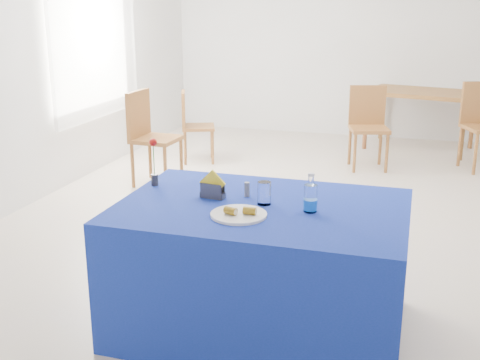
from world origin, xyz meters
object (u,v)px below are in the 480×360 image
at_px(plate, 239,215).
at_px(chair_bg_left, 368,121).
at_px(blue_table, 261,267).
at_px(chair_win_b, 192,121).
at_px(chair_win_a, 148,131).
at_px(oak_table, 421,97).
at_px(water_bottle, 310,199).

relative_size(plate, chair_bg_left, 0.32).
relative_size(blue_table, chair_bg_left, 1.72).
bearing_deg(chair_win_b, chair_win_a, 153.13).
xyz_separation_m(chair_bg_left, chair_win_a, (-2.12, -1.34, 0.03)).
bearing_deg(chair_win_a, oak_table, -44.23).
bearing_deg(plate, oak_table, 80.10).
xyz_separation_m(oak_table, chair_bg_left, (-0.56, -1.10, -0.14)).
xyz_separation_m(oak_table, chair_win_a, (-2.68, -2.44, -0.11)).
height_order(blue_table, chair_win_b, chair_win_b).
relative_size(water_bottle, oak_table, 0.15).
distance_m(blue_table, chair_bg_left, 3.84).
xyz_separation_m(blue_table, chair_win_b, (-1.76, 3.47, 0.11)).
bearing_deg(chair_bg_left, chair_win_b, 174.36).
relative_size(chair_bg_left, chair_win_b, 1.11).
distance_m(oak_table, chair_win_a, 3.63).
bearing_deg(chair_win_a, water_bottle, -136.23).
height_order(plate, chair_win_a, chair_win_a).
distance_m(blue_table, chair_win_a, 3.11).
bearing_deg(chair_win_b, oak_table, -81.68).
height_order(water_bottle, chair_win_b, water_bottle).
xyz_separation_m(chair_bg_left, chair_win_b, (-2.02, -0.35, -0.05)).
xyz_separation_m(plate, water_bottle, (0.35, 0.18, 0.06)).
relative_size(blue_table, water_bottle, 7.44).
bearing_deg(plate, chair_win_a, 123.51).
bearing_deg(blue_table, plate, -109.72).
xyz_separation_m(water_bottle, chair_win_a, (-2.13, 2.52, -0.27)).
bearing_deg(chair_win_b, blue_table, -174.23).
relative_size(water_bottle, chair_win_a, 0.22).
distance_m(water_bottle, oak_table, 4.99).
xyz_separation_m(plate, chair_win_a, (-1.78, 2.70, -0.20)).
bearing_deg(blue_table, chair_win_b, 116.88).
height_order(chair_bg_left, chair_win_b, chair_bg_left).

